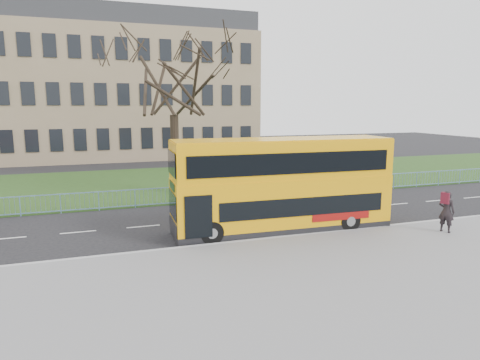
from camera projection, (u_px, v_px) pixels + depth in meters
name	position (u px, v px, depth m)	size (l,w,h in m)	color
ground	(276.00, 229.00, 20.55)	(120.00, 120.00, 0.00)	black
pavement	(357.00, 282.00, 14.25)	(80.00, 10.50, 0.12)	slate
kerb	(290.00, 237.00, 19.10)	(80.00, 0.20, 0.14)	#9B9B9E
grass_verge	(204.00, 180.00, 33.88)	(80.00, 15.40, 0.08)	#223814
guard_railing	(234.00, 192.00, 26.62)	(40.00, 0.12, 1.10)	#6994BB
bare_tree	(174.00, 99.00, 27.86)	(8.65, 8.65, 12.35)	black
civic_building	(119.00, 96.00, 50.42)	(30.00, 15.00, 14.00)	#857154
yellow_bus	(283.00, 182.00, 19.97)	(10.35, 2.81, 4.30)	#EEA30A
pedestrian	(446.00, 211.00, 19.53)	(0.70, 0.46, 1.93)	black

